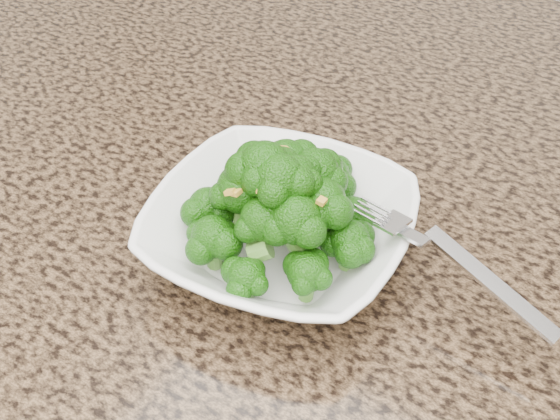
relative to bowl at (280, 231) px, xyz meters
The scene contains 6 objects.
cabinet 0.51m from the bowl, 128.59° to the left, with size 1.55×0.95×0.87m, color #332115.
granite_counter 0.14m from the bowl, 128.59° to the left, with size 1.64×1.04×0.03m, color brown.
bowl is the anchor object (origin of this frame).
broccoli_pile 0.06m from the bowl, ahead, with size 0.19×0.19×0.07m, color #185509, non-canonical shape.
garlic_topping 0.10m from the bowl, ahead, with size 0.11×0.11×0.01m, color gold, non-canonical shape.
fork 0.12m from the bowl, 11.59° to the left, with size 0.20×0.03×0.01m, color silver, non-canonical shape.
Camera 1 is at (0.33, -0.16, 1.33)m, focal length 45.00 mm.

